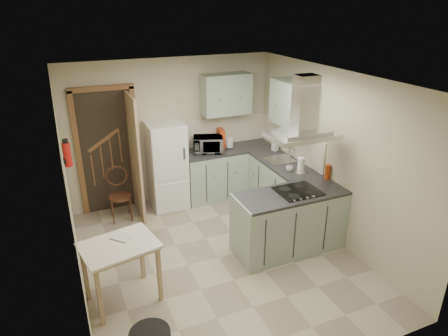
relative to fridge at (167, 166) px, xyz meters
name	(u,v)px	position (x,y,z in m)	size (l,w,h in m)	color
floor	(218,258)	(0.20, -1.80, -0.75)	(4.20, 4.20, 0.00)	tan
ceiling	(217,79)	(0.20, -1.80, 1.75)	(4.20, 4.20, 0.00)	silver
back_wall	(172,131)	(0.20, 0.30, 0.50)	(3.60, 3.60, 0.00)	#BEB693
left_wall	(70,202)	(-1.60, -1.80, 0.50)	(4.20, 4.20, 0.00)	#BEB693
right_wall	(332,157)	(2.00, -1.80, 0.50)	(4.20, 4.20, 0.00)	#BEB693
doorway	(108,151)	(-0.90, 0.27, 0.30)	(1.10, 0.12, 2.10)	brown
fridge	(167,166)	(0.00, 0.00, 0.00)	(0.60, 0.60, 1.50)	white
counter_back	(214,174)	(0.86, 0.00, -0.30)	(1.08, 0.60, 0.90)	#9EB2A0
counter_right	(273,181)	(1.70, -0.68, -0.30)	(0.60, 1.95, 0.90)	#9EB2A0
splashback	(223,130)	(1.16, 0.29, 0.40)	(1.68, 0.02, 0.50)	beige
wall_cabinet_back	(226,94)	(1.15, 0.12, 1.10)	(0.85, 0.35, 0.70)	#9EB2A0
wall_cabinet_right	(293,104)	(1.82, -0.95, 1.10)	(0.35, 0.90, 0.70)	#9EB2A0
peninsula	(290,221)	(1.22, -1.98, -0.30)	(1.55, 0.65, 0.90)	#9EB2A0
hob	(298,191)	(1.32, -1.98, 0.16)	(0.58, 0.50, 0.01)	black
extractor_hood	(302,135)	(1.32, -1.98, 0.97)	(0.90, 0.55, 0.10)	silver
sink	(280,160)	(1.70, -0.85, 0.16)	(0.45, 0.40, 0.01)	silver
fire_extinguisher	(67,155)	(-1.54, -0.90, 0.75)	(0.10, 0.10, 0.32)	#B2140F
drop_leaf_table	(122,273)	(-1.16, -2.13, -0.36)	(0.83, 0.63, 0.78)	tan
bentwood_chair	(120,197)	(-0.85, -0.16, -0.35)	(0.36, 0.36, 0.81)	#462E17
microwave	(208,144)	(0.75, -0.02, 0.29)	(0.50, 0.34, 0.28)	black
kettle	(229,143)	(1.17, 0.01, 0.25)	(0.14, 0.14, 0.20)	silver
cereal_box	(221,138)	(1.05, 0.11, 0.32)	(0.09, 0.23, 0.34)	#CA4017
soap_bottle	(275,145)	(1.86, -0.43, 0.26)	(0.10, 0.10, 0.21)	#B2B4BF
paper_towel	(301,165)	(1.71, -1.45, 0.28)	(0.10, 0.10, 0.26)	white
cup	(289,169)	(1.59, -1.32, 0.19)	(0.10, 0.10, 0.08)	white
red_bottle	(327,172)	(1.95, -1.79, 0.26)	(0.08, 0.08, 0.22)	#AF390F
book	(117,238)	(-1.17, -2.06, 0.08)	(0.16, 0.22, 0.10)	#984132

